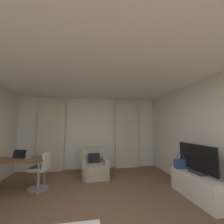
# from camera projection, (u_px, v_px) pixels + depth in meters

# --- Properties ---
(ground_plane) EXTENTS (12.00, 12.00, 0.00)m
(ground_plane) POSITION_uv_depth(u_px,v_px,m) (95.00, 221.00, 2.36)
(ground_plane) COLOR brown
(wall_window) EXTENTS (5.12, 0.06, 2.60)m
(wall_window) POSITION_uv_depth(u_px,v_px,m) (91.00, 133.00, 5.46)
(wall_window) COLOR silver
(wall_window) RESTS_ON ground
(wall_right) EXTENTS (0.06, 6.12, 2.60)m
(wall_right) POSITION_uv_depth(u_px,v_px,m) (222.00, 138.00, 2.94)
(wall_right) COLOR silver
(wall_right) RESTS_ON ground
(ceiling) EXTENTS (5.12, 6.12, 0.06)m
(ceiling) POSITION_uv_depth(u_px,v_px,m) (97.00, 65.00, 2.63)
(ceiling) COLOR white
(ceiling) RESTS_ON wall_left
(curtain_left_panel) EXTENTS (0.90, 0.06, 2.50)m
(curtain_left_panel) POSITION_uv_depth(u_px,v_px,m) (51.00, 135.00, 5.09)
(curtain_left_panel) COLOR beige
(curtain_left_panel) RESTS_ON ground
(curtain_right_panel) EXTENTS (0.90, 0.06, 2.50)m
(curtain_right_panel) POSITION_uv_depth(u_px,v_px,m) (127.00, 134.00, 5.57)
(curtain_right_panel) COLOR beige
(curtain_right_panel) RESTS_ON ground
(armchair) EXTENTS (0.83, 0.91, 0.82)m
(armchair) POSITION_uv_depth(u_px,v_px,m) (94.00, 167.00, 4.51)
(armchair) COLOR #B2A899
(armchair) RESTS_ON ground
(desk) EXTENTS (1.24, 0.64, 0.76)m
(desk) POSITION_uv_depth(u_px,v_px,m) (17.00, 162.00, 3.45)
(desk) COLOR brown
(desk) RESTS_ON ground
(desk_chair) EXTENTS (0.48, 0.48, 0.88)m
(desk_chair) POSITION_uv_depth(u_px,v_px,m) (41.00, 173.00, 3.58)
(desk_chair) COLOR gray
(desk_chair) RESTS_ON ground
(laptop) EXTENTS (0.38, 0.33, 0.22)m
(laptop) POSITION_uv_depth(u_px,v_px,m) (22.00, 157.00, 3.52)
(laptop) COLOR #ADADB2
(laptop) RESTS_ON desk
(tv_console) EXTENTS (0.51, 1.28, 0.51)m
(tv_console) POSITION_uv_depth(u_px,v_px,m) (199.00, 186.00, 3.10)
(tv_console) COLOR white
(tv_console) RESTS_ON ground
(tv_flatscreen) EXTENTS (0.20, 1.08, 0.62)m
(tv_flatscreen) POSITION_uv_depth(u_px,v_px,m) (197.00, 159.00, 3.19)
(tv_flatscreen) COLOR #333338
(tv_flatscreen) RESTS_ON tv_console
(handbag_primary) EXTENTS (0.30, 0.14, 0.37)m
(handbag_primary) POSITION_uv_depth(u_px,v_px,m) (181.00, 163.00, 3.55)
(handbag_primary) COLOR #335193
(handbag_primary) RESTS_ON tv_console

